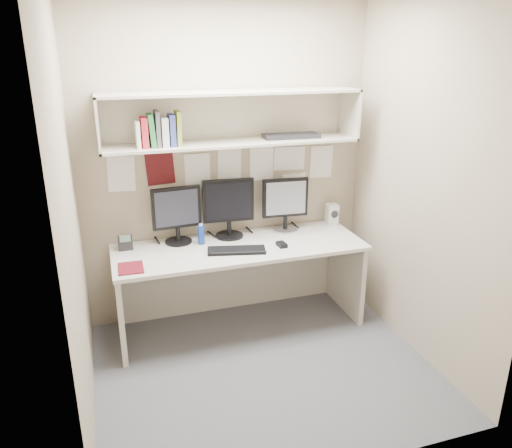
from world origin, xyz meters
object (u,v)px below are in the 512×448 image
object	(u,v)px
monitor_center	(229,206)
desk_phone	(125,243)
monitor_left	(177,213)
speaker	(332,214)
monitor_right	(285,202)
keyboard	(236,250)
desk	(240,286)
maroon_notebook	(131,268)

from	to	relation	value
monitor_center	desk_phone	bearing A→B (deg)	-174.56
monitor_left	speaker	xyz separation A→B (m)	(1.38, 0.00, -0.16)
monitor_right	keyboard	bearing A→B (deg)	-142.82
desk	keyboard	xyz separation A→B (m)	(-0.06, -0.12, 0.37)
desk	keyboard	distance (m)	0.40
monitor_right	speaker	bearing A→B (deg)	4.49
maroon_notebook	desk_phone	xyz separation A→B (m)	(-0.01, 0.39, 0.05)
speaker	desk_phone	distance (m)	1.80
desk_phone	monitor_center	bearing A→B (deg)	2.51
monitor_left	keyboard	size ratio (longest dim) A/B	1.03
monitor_left	keyboard	world-z (taller)	monitor_left
monitor_center	speaker	distance (m)	0.96
speaker	maroon_notebook	distance (m)	1.84
monitor_right	monitor_left	bearing A→B (deg)	-175.58
monitor_center	maroon_notebook	world-z (taller)	monitor_center
desk	monitor_left	distance (m)	0.80
desk	monitor_right	bearing A→B (deg)	24.88
monitor_center	desk_phone	world-z (taller)	monitor_center
monitor_center	maroon_notebook	xyz separation A→B (m)	(-0.84, -0.41, -0.26)
desk_phone	desk	bearing A→B (deg)	-11.68
monitor_right	speaker	size ratio (longest dim) A/B	2.42
monitor_left	desk_phone	xyz separation A→B (m)	(-0.42, -0.02, -0.20)
monitor_left	monitor_right	world-z (taller)	monitor_left
monitor_left	keyboard	xyz separation A→B (m)	(0.40, -0.34, -0.24)
desk	speaker	size ratio (longest dim) A/B	10.51
monitor_right	desk	bearing A→B (deg)	-150.71
maroon_notebook	monitor_left	bearing A→B (deg)	46.83
monitor_center	maroon_notebook	distance (m)	0.97
desk	desk_phone	size ratio (longest dim) A/B	14.97
maroon_notebook	desk_phone	world-z (taller)	desk_phone
keyboard	speaker	size ratio (longest dim) A/B	2.35
monitor_center	speaker	size ratio (longest dim) A/B	2.59
desk	desk_phone	bearing A→B (deg)	167.29
monitor_left	maroon_notebook	xyz separation A→B (m)	(-0.41, -0.41, -0.25)
desk	maroon_notebook	bearing A→B (deg)	-167.33
keyboard	desk_phone	distance (m)	0.88
speaker	keyboard	bearing A→B (deg)	-155.10
desk	monitor_center	distance (m)	0.67
monitor_center	speaker	world-z (taller)	monitor_center
keyboard	monitor_right	bearing A→B (deg)	45.68
speaker	maroon_notebook	bearing A→B (deg)	-161.30
maroon_notebook	speaker	bearing A→B (deg)	14.70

